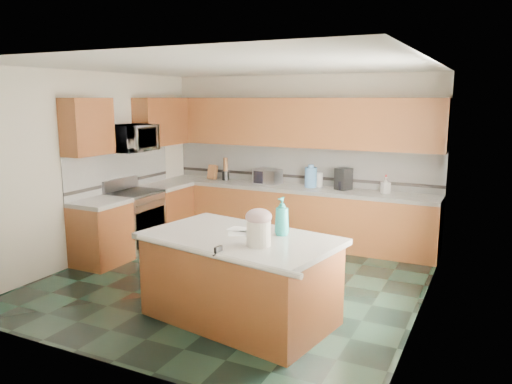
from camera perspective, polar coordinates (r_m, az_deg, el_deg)
The scene contains 52 objects.
floor at distance 6.57m, azimuth -2.56°, elevation -10.04°, with size 4.60×4.60×0.00m, color black.
ceiling at distance 6.16m, azimuth -2.77°, elevation 14.15°, with size 4.60×4.60×0.00m, color white.
wall_back at distance 8.32m, azimuth 5.06°, elevation 3.91°, with size 4.60×0.04×2.70m, color silver.
wall_front at distance 4.38m, azimuth -17.44°, elevation -2.71°, with size 4.60×0.04×2.70m, color silver.
wall_left at distance 7.61m, azimuth -18.19°, elevation 2.78°, with size 0.04×4.60×2.70m, color silver.
wall_right at distance 5.51m, azimuth 18.99°, elevation -0.10°, with size 0.04×4.60×2.70m, color silver.
back_base_cab at distance 8.18m, azimuth 4.15°, elevation -2.74°, with size 4.60×0.60×0.86m, color #361709.
back_countertop at distance 8.09m, azimuth 4.19°, elevation 0.44°, with size 4.60×0.64×0.06m, color white.
back_upper_cab at distance 8.09m, azimuth 4.66°, elevation 7.92°, with size 4.60×0.33×0.78m, color #361709.
back_backsplash at distance 8.30m, azimuth 4.97°, elevation 3.10°, with size 4.60×0.02×0.63m, color silver.
back_accent_band at distance 8.32m, azimuth 4.93°, elevation 1.76°, with size 4.60×0.01×0.05m, color black.
left_base_cab_rear at distance 8.53m, azimuth -10.25°, elevation -2.32°, with size 0.60×0.82×0.86m, color #361709.
left_counter_rear at distance 8.44m, azimuth -10.35°, elevation 0.72°, with size 0.64×0.82×0.06m, color white.
left_base_cab_front at distance 7.40m, azimuth -17.28°, elevation -4.66°, with size 0.60×0.72×0.86m, color #361709.
left_counter_front at distance 7.29m, azimuth -17.48°, elevation -1.17°, with size 0.64×0.72×0.06m, color white.
left_backsplash at distance 8.00m, azimuth -15.24°, elevation 2.48°, with size 0.02×2.30×0.63m, color silver.
left_accent_band at distance 8.03m, azimuth -15.14°, elevation 1.10°, with size 0.01×2.30×0.05m, color black.
left_upper_cab_rear at distance 8.52m, azimuth -10.79°, elevation 7.91°, with size 0.33×1.09×0.78m, color #361709.
left_upper_cab_front at distance 7.25m, azimuth -18.73°, elevation 7.08°, with size 0.33×0.72×0.78m, color #361709.
range_body at distance 7.93m, azimuth -13.63°, elevation -3.38°, with size 0.60×0.76×0.88m, color #B7B7BC.
range_oven_door at distance 7.76m, azimuth -11.96°, elevation -3.92°, with size 0.02×0.68×0.55m, color black.
range_cooktop at distance 7.83m, azimuth -13.77°, elevation -0.11°, with size 0.62×0.78×0.04m, color black.
range_handle at distance 7.66m, azimuth -11.89°, elevation -1.19°, with size 0.02×0.02×0.66m, color #B7B7BC.
range_backguard at distance 7.98m, azimuth -15.25°, elevation 0.89°, with size 0.06×0.76×0.18m, color #B7B7BC.
microwave at distance 7.72m, azimuth -14.05°, elevation 5.96°, with size 0.73×0.50×0.41m, color #B7B7BC.
island_base at distance 5.35m, azimuth -1.85°, elevation -10.09°, with size 1.89×1.08×0.86m, color #361709.
island_top at distance 5.20m, azimuth -1.88°, elevation -5.35°, with size 1.99×1.18×0.06m, color white.
island_bullnose at distance 4.71m, azimuth -5.28°, elevation -7.12°, with size 0.06×0.06×1.99m, color white.
treat_jar at distance 4.82m, azimuth 0.30°, elevation -4.73°, with size 0.24×0.24×0.25m, color white.
treat_jar_lid at distance 4.78m, azimuth 0.31°, elevation -2.84°, with size 0.26×0.26×0.16m, color #CFA9AE.
treat_jar_knob at distance 4.77m, azimuth 0.31°, elevation -2.22°, with size 0.03×0.03×0.08m, color tan.
treat_jar_knob_end_l at distance 4.79m, azimuth -0.16°, elevation -2.17°, with size 0.05×0.05×0.05m, color tan.
treat_jar_knob_end_r at distance 4.75m, azimuth 0.77°, elevation -2.27°, with size 0.05×0.05×0.05m, color tan.
soap_bottle_island at distance 5.18m, azimuth 2.98°, elevation -2.80°, with size 0.15×0.16×0.40m, color teal.
paper_sheet_a at distance 5.28m, azimuth -1.73°, elevation -4.75°, with size 0.28×0.21×0.00m, color white.
paper_sheet_b at distance 5.44m, azimuth -1.75°, elevation -4.29°, with size 0.27×0.20×0.00m, color white.
clamp_body at distance 4.68m, azimuth -4.33°, elevation -6.72°, with size 0.03×0.10×0.09m, color black.
clamp_handle at distance 4.63m, azimuth -4.69°, elevation -7.15°, with size 0.02×0.02×0.07m, color black.
knife_block at distance 8.78m, azimuth -4.98°, elevation 2.27°, with size 0.14×0.11×0.25m, color #472814.
utensil_crock at distance 8.70m, azimuth -3.50°, elevation 1.90°, with size 0.13×0.13×0.16m, color black.
utensil_bundle at distance 8.67m, azimuth -3.51°, elevation 3.18°, with size 0.07×0.07×0.23m, color #472814.
toaster_oven at distance 8.29m, azimuth 1.33°, elevation 1.78°, with size 0.42×0.29×0.24m, color #B7B7BC.
toaster_oven_door at distance 8.17m, azimuth 0.93°, elevation 1.65°, with size 0.38×0.01×0.20m, color black.
paper_towel at distance 8.01m, azimuth 7.26°, elevation 1.36°, with size 0.11×0.11×0.24m, color white.
paper_towel_base at distance 8.03m, azimuth 7.24°, elevation 0.58°, with size 0.16×0.16×0.01m, color #B7B7BC.
water_jug at distance 8.01m, azimuth 6.28°, elevation 1.68°, with size 0.19×0.19×0.32m, color #4F86C3.
water_jug_neck at distance 7.99m, azimuth 6.31°, elevation 2.97°, with size 0.09×0.09×0.05m, color #4F86C3.
coffee_maker at distance 7.87m, azimuth 9.97°, elevation 1.48°, with size 0.20×0.22×0.34m, color black.
coffee_carafe at distance 7.84m, azimuth 9.84°, elevation 0.71°, with size 0.14×0.14×0.14m, color black.
soap_bottle_back at distance 7.69m, azimuth 14.60°, elevation 0.76°, with size 0.11×0.12×0.25m, color white.
soap_back_cap at distance 7.67m, azimuth 14.65°, elevation 1.80°, with size 0.02×0.02×0.03m, color red.
window_light_proxy at distance 5.30m, azimuth 18.49°, elevation 1.16°, with size 0.02×1.40×1.10m, color white.
Camera 1 is at (2.96, -5.39, 2.33)m, focal length 35.00 mm.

